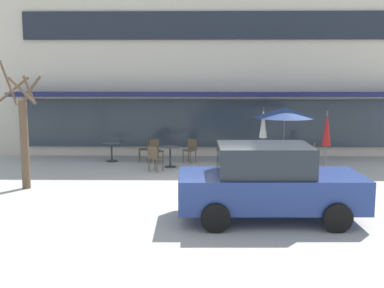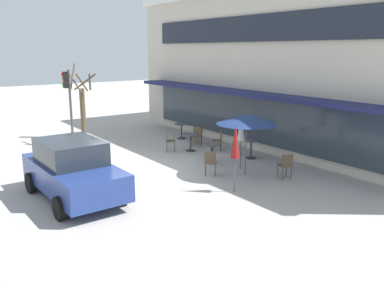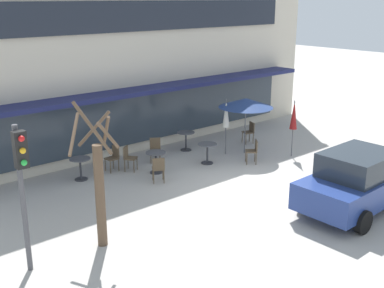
% 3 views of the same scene
% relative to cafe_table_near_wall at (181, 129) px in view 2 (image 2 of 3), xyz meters
% --- Properties ---
extents(ground_plane, '(80.00, 80.00, 0.00)m').
position_rel_cafe_table_near_wall_xyz_m(ground_plane, '(3.73, -4.67, -0.52)').
color(ground_plane, '#ADA8A0').
extents(building_facade, '(18.46, 9.10, 7.27)m').
position_rel_cafe_table_near_wall_xyz_m(building_facade, '(3.73, 5.30, 3.12)').
color(building_facade, beige).
rests_on(building_facade, ground).
extents(cafe_table_near_wall, '(0.70, 0.70, 0.76)m').
position_rel_cafe_table_near_wall_xyz_m(cafe_table_near_wall, '(0.00, 0.00, 0.00)').
color(cafe_table_near_wall, '#333338').
rests_on(cafe_table_near_wall, ground).
extents(cafe_table_streetside, '(0.70, 0.70, 0.76)m').
position_rel_cafe_table_near_wall_xyz_m(cafe_table_streetside, '(2.32, -1.11, 0.00)').
color(cafe_table_streetside, '#333338').
rests_on(cafe_table_streetside, ground).
extents(cafe_table_by_tree, '(0.70, 0.70, 0.76)m').
position_rel_cafe_table_near_wall_xyz_m(cafe_table_by_tree, '(4.77, 0.19, 0.00)').
color(cafe_table_by_tree, '#333338').
rests_on(cafe_table_by_tree, ground).
extents(cafe_table_mid_patio, '(0.70, 0.70, 0.76)m').
position_rel_cafe_table_near_wall_xyz_m(cafe_table_mid_patio, '(4.36, -1.55, 0.00)').
color(cafe_table_mid_patio, '#333338').
rests_on(cafe_table_mid_patio, ground).
extents(patio_umbrella_green_folded, '(0.28, 0.28, 2.20)m').
position_rel_cafe_table_near_wall_xyz_m(patio_umbrella_green_folded, '(5.64, -1.19, 1.11)').
color(patio_umbrella_green_folded, '#4C4C51').
rests_on(patio_umbrella_green_folded, ground).
extents(patio_umbrella_cream_folded, '(2.10, 2.10, 2.20)m').
position_rel_cafe_table_near_wall_xyz_m(patio_umbrella_cream_folded, '(6.31, -1.57, 1.51)').
color(patio_umbrella_cream_folded, '#4C4C51').
rests_on(patio_umbrella_cream_folded, ground).
extents(patio_umbrella_corner_open, '(0.28, 0.28, 2.20)m').
position_rel_cafe_table_near_wall_xyz_m(patio_umbrella_corner_open, '(7.40, -3.05, 1.11)').
color(patio_umbrella_corner_open, '#4C4C51').
rests_on(patio_umbrella_corner_open, ground).
extents(cafe_chair_0, '(0.55, 0.55, 0.89)m').
position_rel_cafe_table_near_wall_xyz_m(cafe_chair_0, '(1.83, -1.92, 0.01)').
color(cafe_chair_0, brown).
rests_on(cafe_chair_0, ground).
extents(cafe_chair_1, '(0.56, 0.56, 0.89)m').
position_rel_cafe_table_near_wall_xyz_m(cafe_chair_1, '(5.66, -2.63, 0.01)').
color(cafe_chair_1, brown).
rests_on(cafe_chair_1, ground).
extents(cafe_chair_2, '(0.51, 0.51, 0.89)m').
position_rel_cafe_table_near_wall_xyz_m(cafe_chair_2, '(7.47, -0.77, 0.01)').
color(cafe_chair_2, brown).
rests_on(cafe_chair_2, ground).
extents(cafe_chair_3, '(0.41, 0.41, 0.89)m').
position_rel_cafe_table_near_wall_xyz_m(cafe_chair_3, '(1.31, 0.04, 0.01)').
color(cafe_chair_3, brown).
rests_on(cafe_chair_3, ground).
extents(cafe_chair_4, '(0.56, 0.56, 0.89)m').
position_rel_cafe_table_near_wall_xyz_m(cafe_chair_4, '(3.04, -0.10, 0.01)').
color(cafe_chair_4, brown).
rests_on(cafe_chair_4, ground).
extents(cafe_chair_5, '(0.56, 0.56, 0.89)m').
position_rel_cafe_table_near_wall_xyz_m(cafe_chair_5, '(1.72, -0.31, 0.01)').
color(cafe_chair_5, brown).
rests_on(cafe_chair_5, ground).
extents(parked_sedan, '(4.23, 2.08, 1.76)m').
position_rel_cafe_table_near_wall_xyz_m(parked_sedan, '(4.98, -7.32, 0.36)').
color(parked_sedan, navy).
rests_on(parked_sedan, ground).
extents(street_tree, '(1.32, 1.39, 3.75)m').
position_rel_cafe_table_near_wall_xyz_m(street_tree, '(-1.75, -4.37, 1.11)').
color(street_tree, brown).
rests_on(street_tree, ground).
extents(traffic_light_pole, '(0.26, 0.43, 3.40)m').
position_rel_cafe_table_near_wall_xyz_m(traffic_light_pole, '(-3.57, -4.39, 1.78)').
color(traffic_light_pole, '#47474C').
rests_on(traffic_light_pole, ground).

